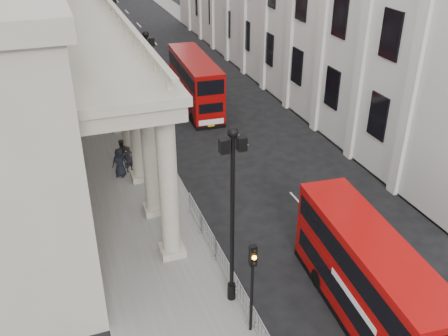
# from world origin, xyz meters

# --- Properties ---
(sidewalk_west) EXTENTS (6.00, 140.00, 0.12)m
(sidewalk_west) POSITION_xyz_m (-3.00, 30.00, 0.06)
(sidewalk_west) COLOR slate
(sidewalk_west) RESTS_ON ground
(sidewalk_east) EXTENTS (3.00, 140.00, 0.12)m
(sidewalk_east) POSITION_xyz_m (13.50, 30.00, 0.06)
(sidewalk_east) COLOR slate
(sidewalk_east) RESTS_ON ground
(kerb) EXTENTS (0.20, 140.00, 0.14)m
(kerb) POSITION_xyz_m (-0.05, 30.00, 0.07)
(kerb) COLOR slate
(kerb) RESTS_ON ground
(lamp_post_south) EXTENTS (1.05, 0.44, 8.32)m
(lamp_post_south) POSITION_xyz_m (-0.60, 4.00, 4.91)
(lamp_post_south) COLOR black
(lamp_post_south) RESTS_ON sidewalk_west
(lamp_post_mid) EXTENTS (1.05, 0.44, 8.32)m
(lamp_post_mid) POSITION_xyz_m (-0.60, 20.00, 4.91)
(lamp_post_mid) COLOR black
(lamp_post_mid) RESTS_ON sidewalk_west
(lamp_post_north) EXTENTS (1.05, 0.44, 8.32)m
(lamp_post_north) POSITION_xyz_m (-0.60, 36.00, 4.91)
(lamp_post_north) COLOR black
(lamp_post_north) RESTS_ON sidewalk_west
(traffic_light) EXTENTS (0.28, 0.33, 4.30)m
(traffic_light) POSITION_xyz_m (-0.50, 1.98, 3.11)
(traffic_light) COLOR black
(traffic_light) RESTS_ON sidewalk_west
(crowd_barriers) EXTENTS (0.50, 18.75, 1.10)m
(crowd_barriers) POSITION_xyz_m (-0.35, 2.23, 0.67)
(crowd_barriers) COLOR gray
(crowd_barriers) RESTS_ON sidewalk_west
(bus_near) EXTENTS (3.00, 9.63, 4.09)m
(bus_near) POSITION_xyz_m (4.32, 1.25, 2.14)
(bus_near) COLOR #A20807
(bus_near) RESTS_ON ground
(bus_far) EXTENTS (2.85, 10.09, 4.31)m
(bus_far) POSITION_xyz_m (4.61, 27.07, 2.25)
(bus_far) COLOR #8E0706
(bus_far) RESTS_ON ground
(pedestrian_a) EXTENTS (0.76, 0.66, 1.76)m
(pedestrian_a) POSITION_xyz_m (-2.78, 17.26, 1.00)
(pedestrian_a) COLOR black
(pedestrian_a) RESTS_ON sidewalk_west
(pedestrian_b) EXTENTS (1.01, 0.85, 1.84)m
(pedestrian_b) POSITION_xyz_m (-3.12, 18.31, 1.04)
(pedestrian_b) COLOR black
(pedestrian_b) RESTS_ON sidewalk_west
(pedestrian_c) EXTENTS (1.12, 0.98, 1.93)m
(pedestrian_c) POSITION_xyz_m (-3.46, 16.81, 1.08)
(pedestrian_c) COLOR black
(pedestrian_c) RESTS_ON sidewalk_west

